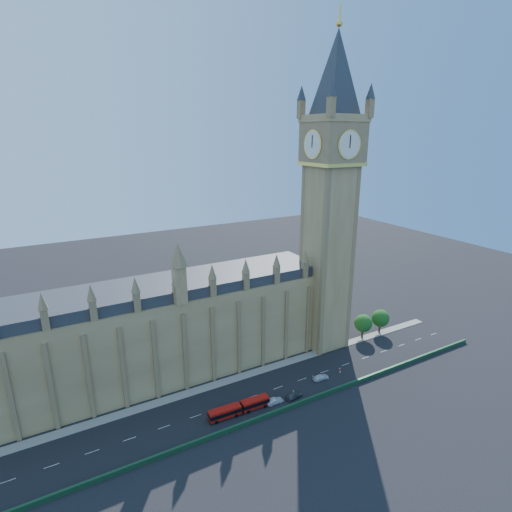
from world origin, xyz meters
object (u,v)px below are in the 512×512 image
red_bus (239,408)px  car_grey (294,395)px  car_white (321,377)px  car_silver (275,401)px

red_bus → car_grey: bearing=-4.0°
red_bus → car_white: red_bus is taller
car_grey → car_white: car_grey is taller
car_silver → car_white: bearing=-80.0°
car_white → car_silver: bearing=101.8°
car_silver → car_white: (17.01, 2.70, -0.04)m
car_silver → car_white: size_ratio=0.93×
car_grey → car_silver: bearing=77.3°
red_bus → car_silver: (9.72, -1.10, -0.68)m
car_silver → car_white: 17.22m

